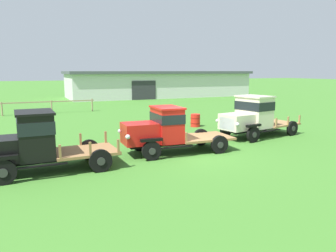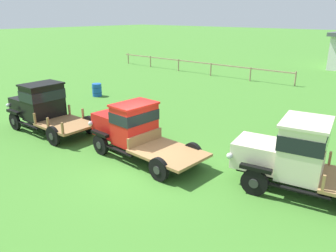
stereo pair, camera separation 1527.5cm
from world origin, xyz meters
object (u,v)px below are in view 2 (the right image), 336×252
Objects in this scene: oil_drum_beside_row at (304,132)px; vintage_truck_midrow_center at (298,154)px; vintage_truck_foreground_near at (42,105)px; oil_drum_near_fence at (97,90)px; vintage_truck_second_in_line at (133,128)px.

vintage_truck_midrow_center is at bearing -74.54° from oil_drum_beside_row.
vintage_truck_foreground_near is 5.97× the size of oil_drum_near_fence.
vintage_truck_midrow_center is 15.21m from oil_drum_near_fence.
vintage_truck_foreground_near is at bearing -172.42° from vintage_truck_second_in_line.
vintage_truck_second_in_line is at bearing -128.99° from oil_drum_beside_row.
vintage_truck_foreground_near is 5.49m from vintage_truck_second_in_line.
vintage_truck_midrow_center is at bearing 10.63° from vintage_truck_foreground_near.
vintage_truck_midrow_center is 6.34× the size of oil_drum_beside_row.
vintage_truck_second_in_line is 6.04× the size of oil_drum_near_fence.
vintage_truck_foreground_near reaches higher than oil_drum_near_fence.
vintage_truck_midrow_center is at bearing 13.41° from vintage_truck_second_in_line.
vintage_truck_foreground_near is at bearing -147.34° from oil_drum_beside_row.
vintage_truck_foreground_near is 12.01m from oil_drum_beside_row.
vintage_truck_midrow_center is at bearing -14.06° from oil_drum_near_fence.
vintage_truck_midrow_center reaches higher than vintage_truck_second_in_line.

